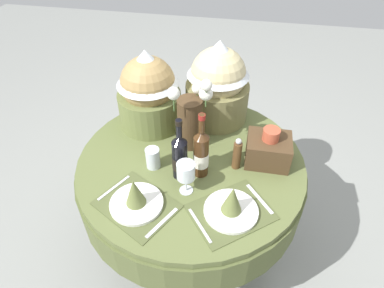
# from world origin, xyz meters

# --- Properties ---
(ground) EXTENTS (8.00, 8.00, 0.00)m
(ground) POSITION_xyz_m (0.00, 0.00, 0.00)
(ground) COLOR gray
(dining_table) EXTENTS (1.19, 1.19, 0.76)m
(dining_table) POSITION_xyz_m (0.00, 0.00, 0.61)
(dining_table) COLOR #5B6638
(dining_table) RESTS_ON ground
(place_setting_left) EXTENTS (0.42, 0.39, 0.16)m
(place_setting_left) POSITION_xyz_m (-0.19, -0.34, 0.81)
(place_setting_left) COLOR #4E562F
(place_setting_left) RESTS_ON dining_table
(place_setting_right) EXTENTS (0.43, 0.41, 0.16)m
(place_setting_right) POSITION_xyz_m (0.23, -0.30, 0.81)
(place_setting_right) COLOR #4E562F
(place_setting_right) RESTS_ON dining_table
(flower_vase) EXTENTS (0.20, 0.21, 0.43)m
(flower_vase) POSITION_xyz_m (-0.02, 0.12, 0.93)
(flower_vase) COLOR #47331E
(flower_vase) RESTS_ON dining_table
(wine_bottle_left) EXTENTS (0.07, 0.07, 0.35)m
(wine_bottle_left) POSITION_xyz_m (0.06, -0.09, 0.89)
(wine_bottle_left) COLOR #422814
(wine_bottle_left) RESTS_ON dining_table
(wine_bottle_centre) EXTENTS (0.07, 0.07, 0.34)m
(wine_bottle_centre) POSITION_xyz_m (-0.03, -0.12, 0.88)
(wine_bottle_centre) COLOR black
(wine_bottle_centre) RESTS_ON dining_table
(wine_glass_right) EXTENTS (0.08, 0.08, 0.17)m
(wine_glass_right) POSITION_xyz_m (0.02, -0.21, 0.89)
(wine_glass_right) COLOR silver
(wine_glass_right) RESTS_ON dining_table
(tumbler_mid) EXTENTS (0.07, 0.07, 0.11)m
(tumbler_mid) POSITION_xyz_m (-0.18, -0.08, 0.81)
(tumbler_mid) COLOR silver
(tumbler_mid) RESTS_ON dining_table
(pepper_mill) EXTENTS (0.04, 0.04, 0.18)m
(pepper_mill) POSITION_xyz_m (0.23, -0.01, 0.84)
(pepper_mill) COLOR brown
(pepper_mill) RESTS_ON dining_table
(gift_tub_back_left) EXTENTS (0.35, 0.35, 0.46)m
(gift_tub_back_left) POSITION_xyz_m (-0.28, 0.27, 0.99)
(gift_tub_back_left) COLOR olive
(gift_tub_back_left) RESTS_ON dining_table
(gift_tub_back_centre) EXTENTS (0.36, 0.36, 0.48)m
(gift_tub_back_centre) POSITION_xyz_m (0.08, 0.39, 1.01)
(gift_tub_back_centre) COLOR olive
(gift_tub_back_centre) RESTS_ON dining_table
(woven_basket_side_right) EXTENTS (0.22, 0.18, 0.20)m
(woven_basket_side_right) POSITION_xyz_m (0.38, 0.06, 0.84)
(woven_basket_side_right) COLOR #47331E
(woven_basket_side_right) RESTS_ON dining_table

